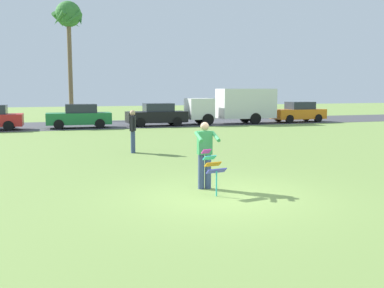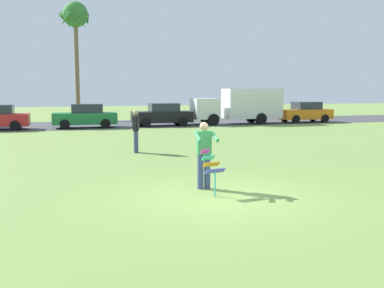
{
  "view_description": "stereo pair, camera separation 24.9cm",
  "coord_description": "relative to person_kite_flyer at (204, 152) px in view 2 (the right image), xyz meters",
  "views": [
    {
      "loc": [
        -4.05,
        -9.62,
        2.55
      ],
      "look_at": [
        -0.09,
        1.91,
        1.05
      ],
      "focal_mm": 41.41,
      "sensor_mm": 36.0,
      "label": 1
    },
    {
      "loc": [
        -3.81,
        -9.7,
        2.55
      ],
      "look_at": [
        -0.09,
        1.91,
        1.05
      ],
      "focal_mm": 41.41,
      "sensor_mm": 36.0,
      "label": 2
    }
  ],
  "objects": [
    {
      "name": "parked_car_orange",
      "position": [
        15.41,
        19.88,
        -0.18
      ],
      "size": [
        4.24,
        1.91,
        1.6
      ],
      "color": "orange",
      "rests_on": "ground"
    },
    {
      "name": "person_kite_flyer",
      "position": [
        0.0,
        0.0,
        0.0
      ],
      "size": [
        0.58,
        0.69,
        1.73
      ],
      "color": "#384772",
      "rests_on": "ground"
    },
    {
      "name": "road_strip",
      "position": [
        0.09,
        22.28,
        -0.95
      ],
      "size": [
        120.0,
        8.0,
        0.01
      ],
      "primitive_type": "cube",
      "color": "#424247",
      "rests_on": "ground"
    },
    {
      "name": "person_walker_near",
      "position": [
        -0.43,
        7.12,
        -0.02
      ],
      "size": [
        0.32,
        0.55,
        1.73
      ],
      "color": "#384772",
      "rests_on": "ground"
    },
    {
      "name": "ground_plane",
      "position": [
        0.09,
        -0.89,
        -0.95
      ],
      "size": [
        120.0,
        120.0,
        0.0
      ],
      "primitive_type": "plane",
      "color": "olive"
    },
    {
      "name": "kite_held",
      "position": [
        -0.05,
        -0.68,
        -0.23
      ],
      "size": [
        0.53,
        0.68,
        1.09
      ],
      "color": "#D83399",
      "rests_on": "ground"
    },
    {
      "name": "parked_car_black",
      "position": [
        3.85,
        19.88,
        -0.18
      ],
      "size": [
        4.22,
        1.88,
        1.6
      ],
      "color": "black",
      "rests_on": "ground"
    },
    {
      "name": "palm_tree_right_near",
      "position": [
        -1.42,
        28.37,
        7.34
      ],
      "size": [
        2.58,
        2.71,
        9.82
      ],
      "color": "brown",
      "rests_on": "ground"
    },
    {
      "name": "parked_truck_white_box",
      "position": [
        9.95,
        19.88,
        0.46
      ],
      "size": [
        6.77,
        2.28,
        2.62
      ],
      "color": "silver",
      "rests_on": "ground"
    },
    {
      "name": "parked_car_green",
      "position": [
        -1.49,
        19.88,
        -0.18
      ],
      "size": [
        4.25,
        1.94,
        1.6
      ],
      "color": "#1E7238",
      "rests_on": "ground"
    }
  ]
}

